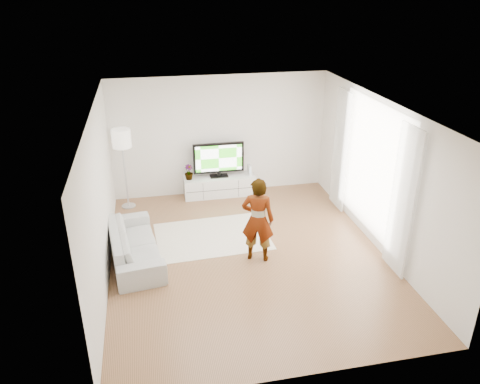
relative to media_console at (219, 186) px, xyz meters
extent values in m
plane|color=#9B6746|center=(0.08, -2.76, -0.23)|extent=(6.00, 6.00, 0.00)
plane|color=white|center=(0.08, -2.76, 2.57)|extent=(6.00, 6.00, 0.00)
cube|color=silver|center=(-2.42, -2.76, 1.17)|extent=(0.02, 6.00, 2.80)
cube|color=silver|center=(2.58, -2.76, 1.17)|extent=(0.02, 6.00, 2.80)
cube|color=silver|center=(0.08, 0.24, 1.17)|extent=(5.00, 0.02, 2.80)
cube|color=silver|center=(0.08, -5.76, 1.17)|extent=(5.00, 0.02, 2.80)
cube|color=white|center=(2.56, -2.46, 1.22)|extent=(0.01, 2.60, 2.50)
cube|color=white|center=(2.48, -3.76, 1.12)|extent=(0.04, 0.70, 2.60)
cube|color=white|center=(2.48, -1.16, 1.12)|extent=(0.04, 0.70, 2.60)
cube|color=white|center=(0.00, 0.00, 0.00)|extent=(1.67, 0.47, 0.47)
cube|color=black|center=(0.00, -0.24, 0.00)|extent=(1.62, 0.00, 0.01)
cube|color=black|center=(-0.42, -0.24, 0.00)|extent=(0.01, 0.00, 0.41)
cube|color=black|center=(0.42, -0.24, 0.00)|extent=(0.01, 0.00, 0.41)
cube|color=black|center=(0.00, 0.03, 0.25)|extent=(0.42, 0.23, 0.02)
cube|color=black|center=(0.00, 0.03, 0.30)|extent=(0.08, 0.05, 0.08)
cube|color=black|center=(0.00, 0.03, 0.70)|extent=(1.19, 0.06, 0.72)
cube|color=green|center=(0.00, -0.01, 0.70)|extent=(1.08, 0.01, 0.61)
cube|color=white|center=(0.73, 0.00, 0.36)|extent=(0.07, 0.18, 0.24)
cube|color=#4CB2FF|center=(0.73, -0.09, 0.38)|extent=(0.01, 0.00, 0.13)
imported|color=#3F7238|center=(-0.71, 0.00, 0.41)|extent=(0.26, 0.26, 0.35)
cube|color=silver|center=(-0.47, -1.94, -0.23)|extent=(2.27, 1.69, 0.01)
imported|color=#334772|center=(0.22, -2.91, 0.57)|extent=(0.68, 0.57, 1.60)
imported|color=beige|center=(-1.97, -2.45, 0.07)|extent=(1.08, 2.18, 0.61)
cylinder|color=silver|center=(-2.12, -0.19, -0.22)|extent=(0.31, 0.31, 0.02)
cylinder|color=silver|center=(-2.12, -0.19, 0.49)|extent=(0.04, 0.04, 1.40)
cylinder|color=white|center=(-2.12, -0.19, 1.38)|extent=(0.40, 0.40, 0.39)
camera|label=1|loc=(-1.57, -10.05, 4.46)|focal=35.00mm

